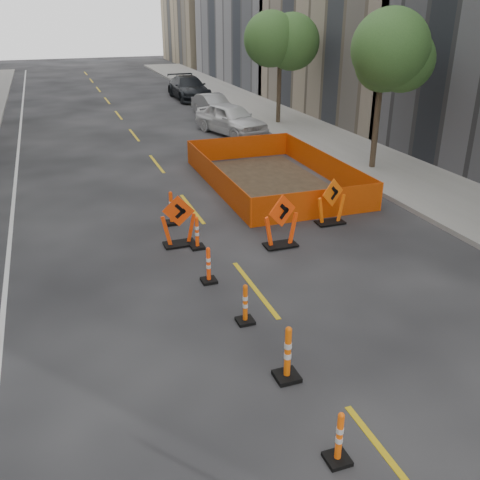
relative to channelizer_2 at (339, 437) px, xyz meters
name	(u,v)px	position (x,y,z in m)	size (l,w,h in m)	color
ground_plane	(334,389)	(0.76, 1.50, -0.47)	(140.00, 140.00, 0.00)	black
sidewalk_right	(384,167)	(9.76, 13.50, -0.39)	(4.00, 90.00, 0.15)	gray
tree_r_b	(383,58)	(9.16, 13.50, 4.06)	(2.80, 2.80, 5.95)	#382B1E
tree_r_c	(280,42)	(9.16, 23.50, 4.06)	(2.80, 2.80, 5.95)	#382B1E
channelizer_2	(339,437)	(0.00, 0.00, 0.00)	(0.37, 0.37, 0.94)	#FF5B0A
channelizer_3	(288,353)	(0.09, 2.07, 0.10)	(0.45, 0.45, 1.13)	#E45909
channelizer_4	(245,304)	(0.02, 4.15, 0.00)	(0.37, 0.37, 0.94)	#DC5209
channelizer_5	(208,265)	(-0.20, 6.22, 0.01)	(0.38, 0.38, 0.96)	#FD410A
channelizer_6	(197,232)	(0.08, 8.30, 0.02)	(0.38, 0.38, 0.98)	#E53F09
channelizer_7	(171,208)	(-0.19, 10.37, 0.08)	(0.43, 0.43, 1.09)	#E03D09
chevron_sign_left	(179,221)	(-0.35, 8.68, 0.30)	(1.02, 0.61, 1.53)	red
chevron_sign_center	(281,221)	(2.38, 7.60, 0.33)	(1.06, 0.64, 1.59)	#FF400A
chevron_sign_right	(332,201)	(4.57, 8.68, 0.29)	(1.01, 0.61, 1.51)	#F35B0A
safety_fence	(272,171)	(4.44, 13.17, 0.03)	(4.68, 7.97, 1.00)	#FF470D
parked_car_near	(231,119)	(5.76, 22.02, 0.35)	(1.92, 4.78, 1.63)	white
parked_car_mid	(213,105)	(6.38, 27.30, 0.19)	(1.40, 4.01, 1.32)	gray
parked_car_far	(189,88)	(6.60, 34.17, 0.34)	(2.27, 5.58, 1.62)	black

